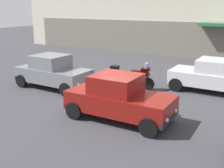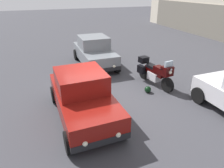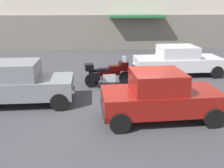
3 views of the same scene
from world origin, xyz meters
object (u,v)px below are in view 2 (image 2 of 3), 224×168
helmet (148,90)px  car_hatchback_near (94,52)px  car_wagon_end (82,96)px  motorcycle (155,72)px

helmet → car_hatchback_near: (-4.04, -1.19, 0.67)m
helmet → car_wagon_end: size_ratio=0.07×
car_hatchback_near → car_wagon_end: size_ratio=0.99×
motorcycle → helmet: bearing=-56.2°
motorcycle → helmet: size_ratio=8.05×
motorcycle → car_wagon_end: car_wagon_end is taller
helmet → car_hatchback_near: car_hatchback_near is taller
helmet → car_hatchback_near: size_ratio=0.07×
car_hatchback_near → car_wagon_end: 5.16m
motorcycle → helmet: (0.62, -0.67, -0.48)m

